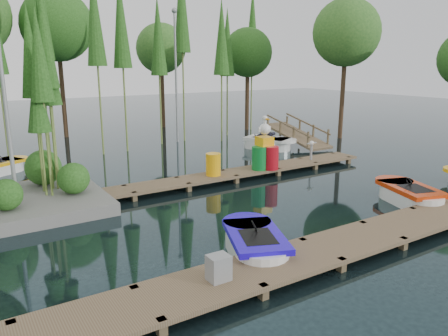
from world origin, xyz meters
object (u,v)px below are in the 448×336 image
drum_cluster (266,153)px  yellow_barrel (213,164)px  boat_blue (255,245)px  utility_cabinet (219,268)px  boat_red (409,195)px

drum_cluster → yellow_barrel: bearing=176.2°
boat_blue → utility_cabinet: bearing=-125.5°
boat_red → drum_cluster: bearing=126.3°
boat_red → yellow_barrel: 6.87m
boat_red → yellow_barrel: yellow_barrel is taller
boat_red → yellow_barrel: size_ratio=3.52×
utility_cabinet → drum_cluster: (6.42, 6.84, 0.36)m
boat_blue → yellow_barrel: (2.41, 5.94, 0.46)m
utility_cabinet → yellow_barrel: 8.10m
boat_blue → utility_cabinet: (-1.66, -1.06, 0.29)m
utility_cabinet → drum_cluster: 9.39m
drum_cluster → boat_red: bearing=-71.4°
boat_blue → boat_red: size_ratio=1.00×
boat_blue → boat_red: bearing=26.1°
yellow_barrel → drum_cluster: drum_cluster is taller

